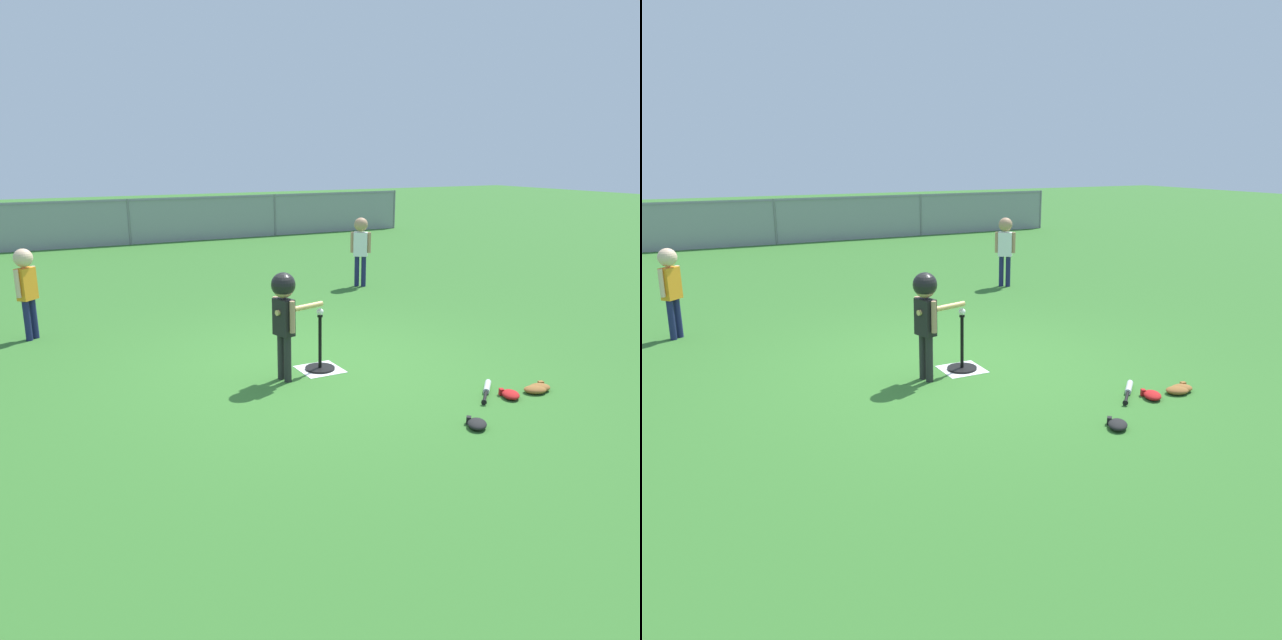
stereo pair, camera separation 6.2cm
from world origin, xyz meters
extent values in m
plane|color=#336B28|center=(0.00, 0.00, 0.00)|extent=(60.00, 60.00, 0.00)
cube|color=white|center=(-0.03, -0.07, 0.00)|extent=(0.44, 0.44, 0.01)
cylinder|color=black|center=(-0.03, -0.07, 0.01)|extent=(0.32, 0.32, 0.03)
cylinder|color=black|center=(-0.03, -0.07, 0.31)|extent=(0.04, 0.04, 0.58)
cylinder|color=black|center=(-0.03, -0.07, 0.59)|extent=(0.06, 0.06, 0.02)
sphere|color=white|center=(-0.03, -0.07, 0.64)|extent=(0.07, 0.07, 0.07)
cylinder|color=#262626|center=(-0.52, -0.14, 0.24)|extent=(0.07, 0.07, 0.48)
cylinder|color=#262626|center=(-0.49, -0.24, 0.24)|extent=(0.07, 0.07, 0.48)
cube|color=black|center=(-0.50, -0.19, 0.67)|extent=(0.18, 0.24, 0.37)
cylinder|color=tan|center=(-0.54, -0.06, 0.69)|extent=(0.05, 0.05, 0.32)
cylinder|color=tan|center=(-0.47, -0.32, 0.69)|extent=(0.05, 0.05, 0.32)
sphere|color=tan|center=(-0.50, -0.19, 0.97)|extent=(0.21, 0.21, 0.21)
sphere|color=black|center=(-0.50, -0.19, 1.00)|extent=(0.25, 0.25, 0.25)
cylinder|color=#DBB266|center=(-0.30, -0.14, 0.72)|extent=(0.59, 0.21, 0.06)
cylinder|color=#191E4C|center=(-2.67, 2.62, 0.25)|extent=(0.08, 0.08, 0.51)
cylinder|color=#191E4C|center=(-2.75, 2.53, 0.25)|extent=(0.08, 0.08, 0.51)
cube|color=orange|center=(-2.71, 2.58, 0.70)|extent=(0.25, 0.26, 0.39)
cylinder|color=beige|center=(-2.61, 2.68, 0.73)|extent=(0.06, 0.06, 0.34)
cylinder|color=beige|center=(-2.81, 2.47, 0.73)|extent=(0.06, 0.06, 0.34)
sphere|color=beige|center=(-2.71, 2.58, 1.02)|extent=(0.23, 0.23, 0.23)
cylinder|color=#191E4C|center=(2.62, 3.45, 0.27)|extent=(0.08, 0.08, 0.53)
cylinder|color=#191E4C|center=(2.53, 3.52, 0.27)|extent=(0.08, 0.08, 0.53)
cube|color=white|center=(2.57, 3.49, 0.74)|extent=(0.27, 0.25, 0.41)
cylinder|color=tan|center=(2.69, 3.40, 0.77)|extent=(0.06, 0.06, 0.35)
cylinder|color=tan|center=(2.45, 3.57, 0.77)|extent=(0.06, 0.06, 0.35)
sphere|color=tan|center=(2.57, 3.49, 1.07)|extent=(0.24, 0.24, 0.24)
cylinder|color=silver|center=(1.16, -1.34, 0.03)|extent=(0.24, 0.24, 0.06)
cylinder|color=black|center=(0.96, -1.54, 0.03)|extent=(0.22, 0.21, 0.03)
cylinder|color=black|center=(0.86, -1.63, 0.03)|extent=(0.05, 0.05, 0.05)
ellipsoid|color=brown|center=(1.51, -1.62, 0.04)|extent=(0.26, 0.23, 0.07)
cube|color=brown|center=(1.60, -1.58, 0.04)|extent=(0.06, 0.05, 0.06)
ellipsoid|color=black|center=(0.48, -1.98, 0.04)|extent=(0.27, 0.27, 0.07)
cube|color=black|center=(0.47, -1.89, 0.04)|extent=(0.06, 0.06, 0.06)
ellipsoid|color=#B21919|center=(1.21, -1.61, 0.04)|extent=(0.25, 0.27, 0.07)
cube|color=#B21919|center=(1.18, -1.52, 0.04)|extent=(0.06, 0.06, 0.06)
ellipsoid|color=brown|center=(1.59, -1.60, 0.04)|extent=(0.25, 0.20, 0.07)
cube|color=brown|center=(1.67, -1.54, 0.04)|extent=(0.06, 0.05, 0.06)
cylinder|color=slate|center=(0.00, 10.58, 0.57)|extent=(0.06, 0.06, 1.15)
cylinder|color=slate|center=(4.00, 10.58, 0.57)|extent=(0.06, 0.06, 1.15)
cylinder|color=slate|center=(8.00, 10.58, 0.57)|extent=(0.06, 0.06, 1.15)
cube|color=gray|center=(0.00, 10.58, 1.09)|extent=(16.00, 0.03, 0.03)
cube|color=gray|center=(0.00, 10.58, 0.57)|extent=(16.00, 0.01, 1.15)
camera|label=1|loc=(-2.91, -5.69, 2.24)|focal=34.95mm
camera|label=2|loc=(-2.86, -5.72, 2.24)|focal=34.95mm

